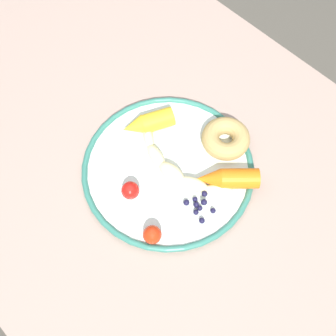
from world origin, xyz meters
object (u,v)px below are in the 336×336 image
object	(u,v)px
carrot_yellow	(147,123)
donut	(226,138)
banana	(175,169)
tomato_mid	(130,190)
plate	(168,169)
dining_table	(151,168)
blueberry_pile	(199,206)
carrot_orange	(227,179)
tomato_near	(152,235)

from	to	relation	value
carrot_yellow	donut	distance (m)	0.16
banana	tomato_mid	bearing A→B (deg)	75.50
plate	dining_table	bearing A→B (deg)	-6.33
plate	blueberry_pile	distance (m)	0.10
plate	carrot_orange	bearing A→B (deg)	-149.95
plate	blueberry_pile	bearing A→B (deg)	171.31
plate	banana	world-z (taller)	banana
banana	plate	bearing A→B (deg)	15.21
banana	blueberry_pile	xyz separation A→B (m)	(-0.08, 0.02, -0.00)
dining_table	tomato_mid	world-z (taller)	tomato_mid
blueberry_pile	tomato_mid	world-z (taller)	tomato_mid
carrot_orange	tomato_mid	xyz separation A→B (m)	(0.11, 0.15, -0.00)
banana	carrot_orange	distance (m)	0.10
banana	donut	distance (m)	0.12
dining_table	carrot_yellow	xyz separation A→B (m)	(0.03, -0.03, 0.11)
banana	carrot_yellow	xyz separation A→B (m)	(0.11, -0.03, 0.01)
plate	carrot_yellow	world-z (taller)	carrot_yellow
donut	tomato_near	world-z (taller)	donut
plate	donut	bearing A→B (deg)	-107.29
banana	blueberry_pile	size ratio (longest dim) A/B	4.08
tomato_near	tomato_mid	distance (m)	0.09
banana	carrot_yellow	bearing A→B (deg)	-14.21
dining_table	banana	world-z (taller)	banana
banana	carrot_yellow	size ratio (longest dim) A/B	2.01
tomato_mid	donut	bearing A→B (deg)	-102.32
blueberry_pile	donut	bearing A→B (deg)	-65.76
dining_table	tomato_near	bearing A→B (deg)	139.02
tomato_near	carrot_orange	bearing A→B (deg)	-95.59
dining_table	blueberry_pile	xyz separation A→B (m)	(-0.16, 0.02, 0.10)
dining_table	blueberry_pile	size ratio (longest dim) A/B	23.16
carrot_yellow	donut	xyz separation A→B (m)	(-0.13, -0.09, -0.00)
carrot_orange	carrot_yellow	size ratio (longest dim) A/B	0.98
carrot_orange	donut	world-z (taller)	carrot_orange
dining_table	plate	size ratio (longest dim) A/B	3.87
donut	plate	bearing A→B (deg)	72.71
dining_table	carrot_orange	world-z (taller)	carrot_orange
banana	donut	bearing A→B (deg)	-100.56
banana	carrot_orange	bearing A→B (deg)	-147.51
carrot_orange	blueberry_pile	size ratio (longest dim) A/B	1.99
donut	blueberry_pile	xyz separation A→B (m)	(-0.06, 0.14, -0.01)
plate	blueberry_pile	size ratio (longest dim) A/B	5.98
blueberry_pile	plate	bearing A→B (deg)	-8.69
carrot_orange	blueberry_pile	xyz separation A→B (m)	(0.00, 0.07, -0.01)
blueberry_pile	carrot_orange	bearing A→B (deg)	-90.52
donut	tomato_near	distance (m)	0.24
banana	carrot_orange	world-z (taller)	carrot_orange
plate	tomato_near	xyz separation A→B (m)	(-0.08, 0.12, 0.02)
tomato_near	tomato_mid	bearing A→B (deg)	-17.43
donut	tomato_near	size ratio (longest dim) A/B	2.83
carrot_yellow	tomato_mid	distance (m)	0.15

